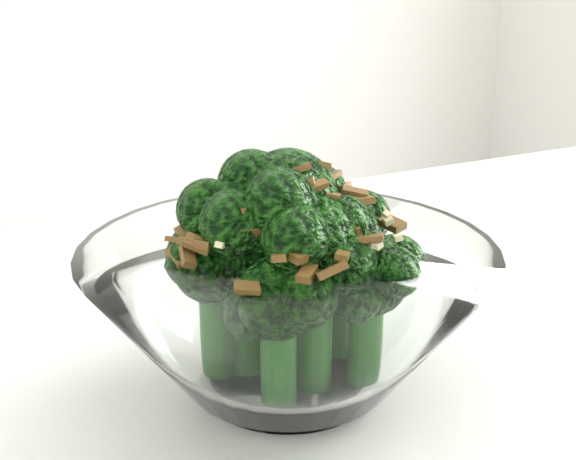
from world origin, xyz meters
TOP-DOWN VIEW (x-y plane):
  - broccoli_dish at (-0.18, 0.03)m, footprint 0.22×0.22m

SIDE VIEW (x-z plane):
  - broccoli_dish at x=-0.18m, z-range 0.74..0.87m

